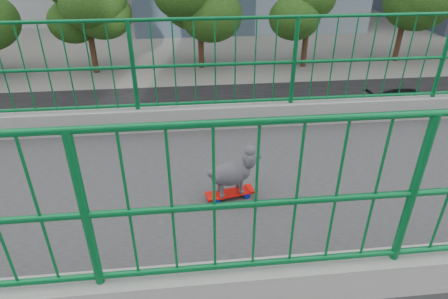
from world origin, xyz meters
name	(u,v)px	position (x,y,z in m)	size (l,w,h in m)	color
road	(134,154)	(-13.00, 0.00, 0.01)	(18.00, 90.00, 0.02)	black
street_trees	(159,5)	(-26.03, 1.06, 4.72)	(5.30, 60.40, 7.26)	black
skateboard	(230,193)	(0.19, 3.00, 7.05)	(0.23, 0.50, 0.06)	red
poodle	(233,171)	(0.19, 3.02, 7.30)	(0.28, 0.52, 0.44)	#2E2C31
car_0	(202,240)	(-6.00, 2.88, 0.71)	(1.68, 4.19, 1.43)	red
car_2	(3,153)	(-12.40, -5.59, 0.74)	(2.44, 5.29, 1.47)	black
car_3	(413,104)	(-15.60, 15.39, 0.78)	(2.18, 5.36, 1.56)	black
car_5	(59,249)	(-6.00, -1.53, 0.76)	(1.60, 4.60, 1.52)	#A0A0A5
car_6	(30,193)	(-9.20, -3.41, 0.73)	(2.41, 5.23, 1.45)	silver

